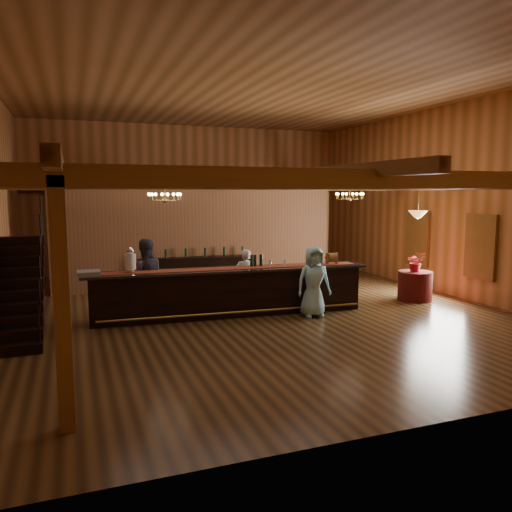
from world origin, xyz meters
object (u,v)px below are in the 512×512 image
object	(u,v)px
chandelier_right	(350,196)
staff_second	(145,277)
round_table	(415,286)
guest	(314,282)
chandelier_left	(165,197)
tasting_bar	(231,291)
backbar_shelf	(196,272)
pendant_lamp	(418,214)
raffle_drum	(332,258)
floor_plant	(310,261)
bartender	(245,278)
beverage_dispenser	(130,260)

from	to	relation	value
chandelier_right	staff_second	world-z (taller)	chandelier_right
round_table	guest	xyz separation A→B (m)	(-3.50, -0.67, 0.45)
chandelier_left	guest	bearing A→B (deg)	-27.82
tasting_bar	chandelier_left	size ratio (longest dim) A/B	8.71
backbar_shelf	pendant_lamp	world-z (taller)	pendant_lamp
raffle_drum	tasting_bar	bearing A→B (deg)	175.04
chandelier_right	floor_plant	bearing A→B (deg)	84.78
pendant_lamp	floor_plant	distance (m)	4.80
raffle_drum	bartender	xyz separation A→B (m)	(-2.04, 0.94, -0.56)
raffle_drum	staff_second	xyz separation A→B (m)	(-4.62, 0.91, -0.39)
raffle_drum	guest	xyz separation A→B (m)	(-0.82, -0.61, -0.47)
beverage_dispenser	chandelier_right	xyz separation A→B (m)	(6.31, 0.91, 1.45)
guest	staff_second	bearing A→B (deg)	164.22
round_table	floor_plant	distance (m)	4.45
backbar_shelf	bartender	size ratio (longest dim) A/B	2.29
tasting_bar	pendant_lamp	world-z (taller)	pendant_lamp
raffle_drum	round_table	bearing A→B (deg)	1.37
floor_plant	chandelier_left	bearing A→B (deg)	-149.91
pendant_lamp	staff_second	size ratio (longest dim) A/B	0.48
raffle_drum	bartender	size ratio (longest dim) A/B	0.22
staff_second	backbar_shelf	bearing A→B (deg)	-119.90
round_table	chandelier_left	bearing A→B (deg)	171.23
chandelier_right	pendant_lamp	world-z (taller)	same
pendant_lamp	floor_plant	bearing A→B (deg)	104.49
tasting_bar	floor_plant	distance (m)	5.92
pendant_lamp	staff_second	distance (m)	7.49
beverage_dispenser	floor_plant	size ratio (longest dim) A/B	0.51
backbar_shelf	floor_plant	world-z (taller)	floor_plant
chandelier_left	floor_plant	size ratio (longest dim) A/B	0.68
pendant_lamp	staff_second	xyz separation A→B (m)	(-7.30, 0.84, -1.46)
backbar_shelf	floor_plant	distance (m)	4.23
beverage_dispenser	staff_second	size ratio (longest dim) A/B	0.32
round_table	floor_plant	world-z (taller)	floor_plant
guest	beverage_dispenser	bearing A→B (deg)	171.85
beverage_dispenser	staff_second	xyz separation A→B (m)	(0.39, 0.46, -0.50)
staff_second	pendant_lamp	bearing A→B (deg)	176.64
beverage_dispenser	raffle_drum	xyz separation A→B (m)	(5.01, -0.44, -0.11)
chandelier_left	staff_second	xyz separation A→B (m)	(-0.56, -0.20, -1.95)
beverage_dispenser	backbar_shelf	world-z (taller)	beverage_dispenser
backbar_shelf	guest	bearing A→B (deg)	-60.10
backbar_shelf	tasting_bar	bearing A→B (deg)	-82.25
staff_second	guest	bearing A→B (deg)	161.51
raffle_drum	round_table	world-z (taller)	raffle_drum
raffle_drum	backbar_shelf	size ratio (longest dim) A/B	0.10
chandelier_left	guest	xyz separation A→B (m)	(3.24, -1.71, -2.04)
tasting_bar	round_table	size ratio (longest dim) A/B	7.44
chandelier_right	raffle_drum	bearing A→B (deg)	-133.63
tasting_bar	raffle_drum	xyz separation A→B (m)	(2.66, -0.23, 0.74)
backbar_shelf	round_table	bearing A→B (deg)	-27.96
tasting_bar	staff_second	size ratio (longest dim) A/B	3.69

